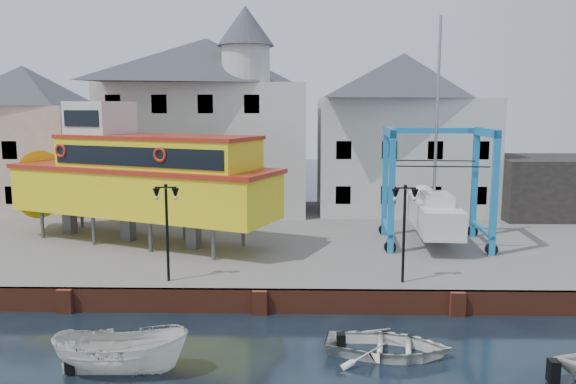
{
  "coord_description": "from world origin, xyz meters",
  "views": [
    {
      "loc": [
        1.63,
        -21.93,
        8.33
      ],
      "look_at": [
        1.0,
        7.0,
        4.0
      ],
      "focal_mm": 35.0,
      "sensor_mm": 36.0,
      "label": 1
    }
  ],
  "objects": [
    {
      "name": "ground",
      "position": [
        0.0,
        0.0,
        0.0
      ],
      "size": [
        140.0,
        140.0,
        0.0
      ],
      "primitive_type": "plane",
      "color": "black",
      "rests_on": "ground"
    },
    {
      "name": "hardstanding",
      "position": [
        0.0,
        11.0,
        0.5
      ],
      "size": [
        44.0,
        22.0,
        1.0
      ],
      "primitive_type": "cube",
      "color": "slate",
      "rests_on": "ground"
    },
    {
      "name": "quay_wall",
      "position": [
        -0.0,
        0.1,
        0.5
      ],
      "size": [
        44.0,
        0.47,
        1.0
      ],
      "color": "brown",
      "rests_on": "ground"
    },
    {
      "name": "building_pink",
      "position": [
        -18.0,
        18.0,
        6.15
      ],
      "size": [
        8.0,
        7.0,
        10.3
      ],
      "color": "tan",
      "rests_on": "hardstanding"
    },
    {
      "name": "building_white_main",
      "position": [
        -4.87,
        18.39,
        7.34
      ],
      "size": [
        14.0,
        8.3,
        14.0
      ],
      "color": "beige",
      "rests_on": "hardstanding"
    },
    {
      "name": "building_white_right",
      "position": [
        9.0,
        19.0,
        6.6
      ],
      "size": [
        12.0,
        8.0,
        11.2
      ],
      "color": "beige",
      "rests_on": "hardstanding"
    },
    {
      "name": "shed_dark",
      "position": [
        19.0,
        17.0,
        3.0
      ],
      "size": [
        8.0,
        7.0,
        4.0
      ],
      "primitive_type": "cube",
      "color": "black",
      "rests_on": "hardstanding"
    },
    {
      "name": "lamp_post_left",
      "position": [
        -4.0,
        1.2,
        4.17
      ],
      "size": [
        1.12,
        0.32,
        4.2
      ],
      "color": "black",
      "rests_on": "hardstanding"
    },
    {
      "name": "lamp_post_right",
      "position": [
        6.0,
        1.2,
        4.17
      ],
      "size": [
        1.12,
        0.32,
        4.2
      ],
      "color": "black",
      "rests_on": "hardstanding"
    },
    {
      "name": "tour_boat",
      "position": [
        -7.93,
        8.5,
        4.63
      ],
      "size": [
        17.91,
        10.75,
        7.7
      ],
      "rotation": [
        0.0,
        0.0,
        -0.4
      ],
      "color": "#59595E",
      "rests_on": "hardstanding"
    },
    {
      "name": "travel_lift",
      "position": [
        8.95,
        8.71,
        3.03
      ],
      "size": [
        5.95,
        8.14,
        12.11
      ],
      "rotation": [
        0.0,
        0.0,
        -0.07
      ],
      "color": "#186DB0",
      "rests_on": "hardstanding"
    },
    {
      "name": "motorboat_a",
      "position": [
        -3.99,
        -5.37,
        0.0
      ],
      "size": [
        4.34,
        1.69,
        1.66
      ],
      "primitive_type": "imported",
      "rotation": [
        0.0,
        0.0,
        1.59
      ],
      "color": "silver",
      "rests_on": "ground"
    },
    {
      "name": "motorboat_b",
      "position": [
        4.64,
        -3.75,
        0.0
      ],
      "size": [
        4.69,
        3.7,
        0.88
      ],
      "primitive_type": "imported",
      "rotation": [
        0.0,
        0.0,
        1.4
      ],
      "color": "silver",
      "rests_on": "ground"
    }
  ]
}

